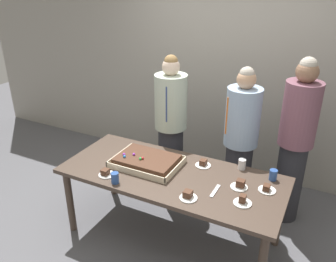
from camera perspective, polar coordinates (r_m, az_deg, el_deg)
name	(u,v)px	position (r m, az deg, el deg)	size (l,w,h in m)	color
ground_plane	(171,236)	(3.67, 0.55, -16.93)	(12.00, 12.00, 0.00)	#5B5B60
interior_back_panel	(231,58)	(4.34, 10.29, 11.82)	(8.00, 0.12, 3.00)	#9E998E
party_table	(172,181)	(3.27, 0.60, -8.20)	(2.08, 0.89, 0.74)	#47382D
sheet_cake	(147,161)	(3.35, -3.51, -4.96)	(0.64, 0.46, 0.11)	beige
plated_slice_near_left	(106,173)	(3.24, -10.20, -6.89)	(0.15, 0.15, 0.06)	white
plated_slice_near_right	(243,201)	(2.90, 12.21, -11.24)	(0.15, 0.15, 0.08)	white
plated_slice_far_left	(188,196)	(2.90, 3.34, -10.62)	(0.15, 0.15, 0.07)	white
plated_slice_far_right	(203,164)	(3.36, 5.82, -5.42)	(0.15, 0.15, 0.06)	white
plated_slice_center_front	(240,185)	(3.08, 11.78, -8.71)	(0.15, 0.15, 0.07)	white
plated_slice_center_back	(267,189)	(3.10, 16.00, -9.19)	(0.15, 0.15, 0.06)	white
drink_cup_nearest	(273,175)	(3.25, 16.98, -6.95)	(0.07, 0.07, 0.10)	#2D5199
drink_cup_middle	(242,164)	(3.35, 12.12, -5.38)	(0.07, 0.07, 0.10)	white
drink_cup_far_end	(115,178)	(3.11, -8.76, -7.66)	(0.07, 0.07, 0.10)	#2D5199
cake_server_utensil	(215,191)	(3.01, 7.79, -9.77)	(0.03, 0.20, 0.01)	silver
person_serving_front	(295,141)	(3.66, 20.30, -1.58)	(0.35, 0.35, 1.75)	#28282D
person_green_shirt_behind	(171,126)	(3.93, 0.45, 0.89)	(0.36, 0.36, 1.66)	#28282D
person_striped_tie_right	(240,141)	(3.68, 11.87, -1.68)	(0.35, 0.35, 1.63)	#28282D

